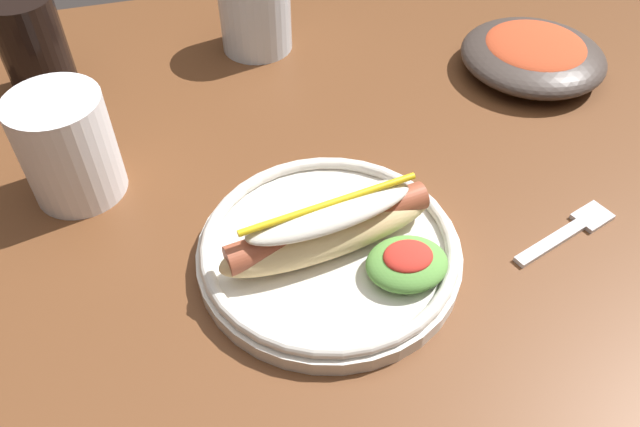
# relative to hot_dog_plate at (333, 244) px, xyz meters

# --- Properties ---
(dining_table) EXTENTS (1.35, 0.99, 0.74)m
(dining_table) POSITION_rel_hot_dog_plate_xyz_m (0.05, 0.06, -0.11)
(dining_table) COLOR brown
(dining_table) RESTS_ON ground_plane
(hot_dog_plate) EXTENTS (0.24, 0.24, 0.08)m
(hot_dog_plate) POSITION_rel_hot_dog_plate_xyz_m (0.00, 0.00, 0.00)
(hot_dog_plate) COLOR silver
(hot_dog_plate) RESTS_ON dining_table
(fork) EXTENTS (0.12, 0.06, 0.00)m
(fork) POSITION_rel_hot_dog_plate_xyz_m (0.23, -0.03, -0.02)
(fork) COLOR silver
(fork) RESTS_ON dining_table
(soda_cup) EXTENTS (0.08, 0.08, 0.12)m
(soda_cup) POSITION_rel_hot_dog_plate_xyz_m (-0.25, 0.35, 0.04)
(soda_cup) COLOR black
(soda_cup) RESTS_ON dining_table
(water_cup) EXTENTS (0.09, 0.09, 0.10)m
(water_cup) POSITION_rel_hot_dog_plate_xyz_m (0.01, 0.38, 0.03)
(water_cup) COLOR silver
(water_cup) RESTS_ON dining_table
(extra_cup) EXTENTS (0.09, 0.09, 0.11)m
(extra_cup) POSITION_rel_hot_dog_plate_xyz_m (-0.22, 0.16, 0.03)
(extra_cup) COLOR white
(extra_cup) RESTS_ON dining_table
(side_bowl) EXTENTS (0.18, 0.18, 0.05)m
(side_bowl) POSITION_rel_hot_dog_plate_xyz_m (0.33, 0.23, 0.00)
(side_bowl) COLOR #423833
(side_bowl) RESTS_ON dining_table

